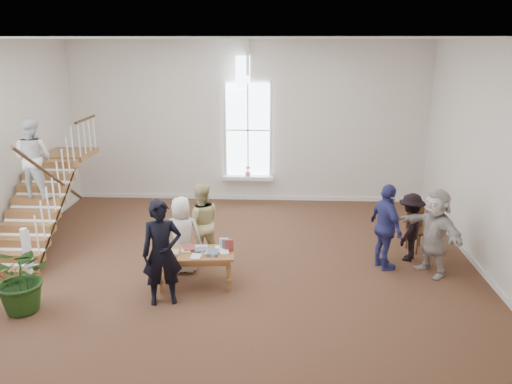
# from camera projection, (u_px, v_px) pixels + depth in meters

# --- Properties ---
(ground) EXTENTS (10.00, 10.00, 0.00)m
(ground) POSITION_uv_depth(u_px,v_px,m) (234.00, 265.00, 10.34)
(ground) COLOR #4B2B1D
(ground) RESTS_ON ground
(room_shell) EXTENTS (10.49, 10.00, 10.00)m
(room_shell) POSITION_uv_depth(u_px,v_px,m) (248.00, 187.00, 14.42)
(room_shell) COLOR silver
(room_shell) RESTS_ON ground
(staircase) EXTENTS (1.10, 4.10, 2.92)m
(staircase) POSITION_uv_depth(u_px,v_px,m) (37.00, 177.00, 10.80)
(staircase) COLOR brown
(staircase) RESTS_ON ground
(library_table) EXTENTS (1.52, 0.87, 0.74)m
(library_table) POSITION_uv_depth(u_px,v_px,m) (196.00, 256.00, 9.31)
(library_table) COLOR brown
(library_table) RESTS_ON ground
(police_officer) EXTENTS (0.79, 0.63, 1.90)m
(police_officer) POSITION_uv_depth(u_px,v_px,m) (162.00, 253.00, 8.61)
(police_officer) COLOR black
(police_officer) RESTS_ON ground
(elderly_woman) EXTENTS (0.82, 0.58, 1.56)m
(elderly_woman) POSITION_uv_depth(u_px,v_px,m) (182.00, 235.00, 9.85)
(elderly_woman) COLOR silver
(elderly_woman) RESTS_ON ground
(person_yellow) EXTENTS (0.96, 0.83, 1.70)m
(person_yellow) POSITION_uv_depth(u_px,v_px,m) (201.00, 223.00, 10.29)
(person_yellow) COLOR #CABF7E
(person_yellow) RESTS_ON ground
(woman_cluster_a) EXTENTS (0.76, 1.12, 1.77)m
(woman_cluster_a) POSITION_uv_depth(u_px,v_px,m) (386.00, 227.00, 9.97)
(woman_cluster_a) COLOR navy
(woman_cluster_a) RESTS_ON ground
(woman_cluster_b) EXTENTS (0.92, 1.08, 1.45)m
(woman_cluster_b) POSITION_uv_depth(u_px,v_px,m) (410.00, 227.00, 10.41)
(woman_cluster_b) COLOR black
(woman_cluster_b) RESTS_ON ground
(woman_cluster_c) EXTENTS (1.21, 1.68, 1.75)m
(woman_cluster_c) POSITION_uv_depth(u_px,v_px,m) (434.00, 232.00, 9.73)
(woman_cluster_c) COLOR #BFB2AC
(woman_cluster_c) RESTS_ON ground
(floor_plant) EXTENTS (1.25, 1.13, 1.25)m
(floor_plant) POSITION_uv_depth(u_px,v_px,m) (22.00, 278.00, 8.41)
(floor_plant) COLOR #1B3A12
(floor_plant) RESTS_ON ground
(side_chair) EXTENTS (0.57, 0.57, 1.00)m
(side_chair) POSITION_uv_depth(u_px,v_px,m) (417.00, 226.00, 10.98)
(side_chair) COLOR #341C0E
(side_chair) RESTS_ON ground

